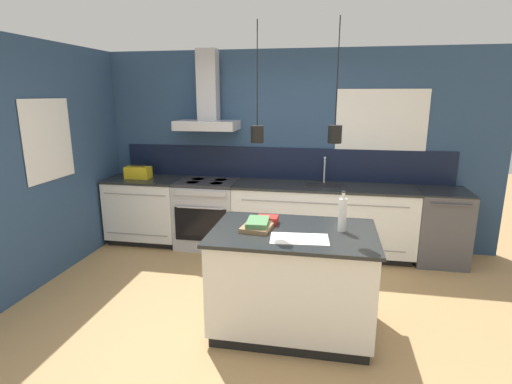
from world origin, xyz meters
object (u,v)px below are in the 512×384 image
at_px(oven_range, 208,214).
at_px(red_supply_box, 268,220).
at_px(bottle_on_island, 342,214).
at_px(dishwasher, 440,226).
at_px(yellow_toolbox, 138,172).
at_px(book_stack, 258,225).

height_order(oven_range, red_supply_box, red_supply_box).
relative_size(oven_range, red_supply_box, 5.04).
distance_m(oven_range, bottle_on_island, 2.50).
xyz_separation_m(dishwasher, yellow_toolbox, (-3.95, 0.00, 0.54)).
distance_m(book_stack, red_supply_box, 0.16).
bearing_deg(oven_range, dishwasher, 0.08).
bearing_deg(bottle_on_island, yellow_toolbox, 147.54).
height_order(oven_range, book_stack, book_stack).
bearing_deg(book_stack, oven_range, 119.69).
bearing_deg(book_stack, red_supply_box, 68.31).
xyz_separation_m(bottle_on_island, red_supply_box, (-0.65, 0.09, -0.12)).
xyz_separation_m(bottle_on_island, book_stack, (-0.71, -0.07, -0.11)).
relative_size(oven_range, book_stack, 2.53).
relative_size(dishwasher, yellow_toolbox, 2.68).
distance_m(oven_range, red_supply_box, 2.01).
distance_m(dishwasher, red_supply_box, 2.55).
height_order(oven_range, yellow_toolbox, yellow_toolbox).
distance_m(oven_range, book_stack, 2.11).
relative_size(dishwasher, red_supply_box, 5.04).
distance_m(red_supply_box, yellow_toolbox, 2.62).
relative_size(oven_range, yellow_toolbox, 2.68).
bearing_deg(dishwasher, red_supply_box, -139.30).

